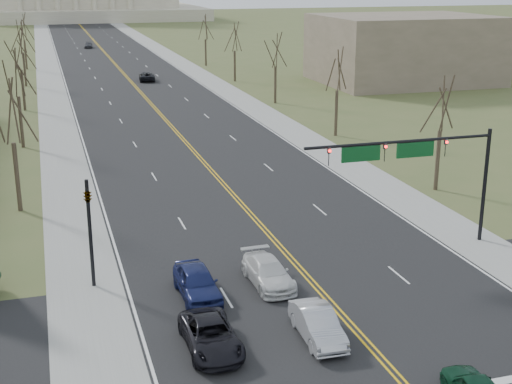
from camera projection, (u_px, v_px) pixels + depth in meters
ground at (404, 384)px, 29.43m from camera, size 600.00×600.00×0.00m
road at (116, 65)px, 130.02m from camera, size 20.00×380.00×0.01m
cross_road at (345, 319)px, 34.91m from camera, size 120.00×14.00×0.01m
sidewalk_left at (48, 67)px, 126.71m from camera, size 4.00×380.00×0.03m
sidewalk_right at (181, 62)px, 133.32m from camera, size 4.00×380.00×0.03m
center_line at (116, 65)px, 130.01m from camera, size 0.42×380.00×0.01m
edge_line_left at (60, 67)px, 127.31m from camera, size 0.15×380.00×0.01m
edge_line_right at (169, 63)px, 132.72m from camera, size 0.15×380.00×0.01m
signal_mast at (414, 158)px, 42.12m from camera, size 12.12×0.44×7.20m
signal_left at (89, 221)px, 37.50m from camera, size 0.32×0.36×6.00m
tree_r_0 at (442, 107)px, 53.71m from camera, size 3.74×3.74×8.50m
tree_l_0 at (11, 115)px, 48.70m from camera, size 3.96×3.96×9.00m
tree_r_1 at (338, 72)px, 72.00m from camera, size 3.74×3.74×8.50m
tree_l_1 at (16, 75)px, 66.99m from camera, size 3.96×3.96×9.00m
tree_r_2 at (276, 52)px, 90.29m from camera, size 3.74×3.74×8.50m
tree_l_2 at (20, 53)px, 85.28m from camera, size 3.96×3.96×9.00m
tree_r_3 at (234, 38)px, 108.58m from camera, size 3.74×3.74×8.50m
tree_l_3 at (22, 39)px, 103.57m from camera, size 3.96×3.96×9.00m
tree_r_4 at (205, 29)px, 126.86m from camera, size 3.74×3.74×8.50m
tree_l_4 at (23, 29)px, 121.86m from camera, size 3.96×3.96×9.00m
bldg_right_mass at (403, 49)px, 108.47m from camera, size 25.00×20.00×10.00m
car_sb_inner_lead at (318, 324)px, 32.83m from camera, size 1.67×4.45×1.45m
car_sb_outer_lead at (211, 336)px, 31.91m from camera, size 2.27×4.90×1.36m
car_sb_inner_second at (268, 272)px, 38.57m from camera, size 2.11×4.87×1.40m
car_sb_outer_second at (197, 282)px, 37.06m from camera, size 2.01×4.82×1.63m
car_far_nb at (147, 76)px, 110.63m from camera, size 2.79×5.19×1.39m
car_far_sb at (88, 45)px, 158.35m from camera, size 2.07×4.30×1.42m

